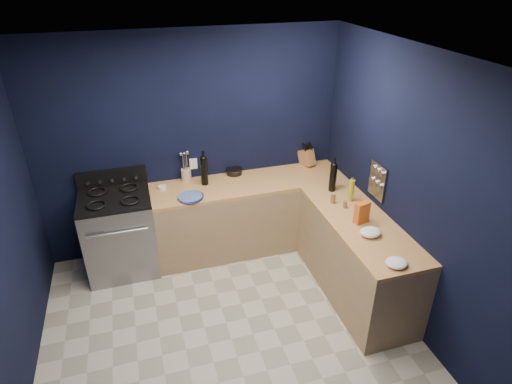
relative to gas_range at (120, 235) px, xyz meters
name	(u,v)px	position (x,y,z in m)	size (l,w,h in m)	color
floor	(231,340)	(0.93, -1.42, -0.47)	(3.50, 3.50, 0.02)	#AEA898
ceiling	(220,61)	(0.93, -1.42, 2.15)	(3.50, 3.50, 0.02)	silver
wall_back	(192,146)	(0.93, 0.34, 0.84)	(3.50, 0.02, 2.60)	black
wall_right	(413,195)	(2.69, -1.42, 0.84)	(0.02, 3.50, 2.60)	black
cab_back	(250,216)	(1.53, 0.02, -0.03)	(2.30, 0.63, 0.86)	#9D7D57
top_back	(249,183)	(1.53, 0.02, 0.42)	(2.30, 0.63, 0.04)	#956132
cab_right	(356,259)	(2.37, -1.13, -0.03)	(0.63, 1.67, 0.86)	#9D7D57
top_right	(361,223)	(2.37, -1.13, 0.42)	(0.63, 1.67, 0.04)	#956132
gas_range	(120,235)	(0.00, 0.00, 0.00)	(0.76, 0.66, 0.92)	gray
oven_door	(121,252)	(0.00, -0.32, -0.01)	(0.59, 0.02, 0.42)	black
cooktop	(114,198)	(0.00, 0.00, 0.48)	(0.76, 0.66, 0.03)	black
backguard	(112,178)	(0.00, 0.30, 0.58)	(0.76, 0.06, 0.20)	black
spice_panel	(378,181)	(2.67, -0.87, 0.72)	(0.02, 0.28, 0.38)	gray
wall_outlet	(193,164)	(0.93, 0.32, 0.62)	(0.09, 0.02, 0.13)	white
plate_stack	(190,197)	(0.80, -0.18, 0.46)	(0.26, 0.26, 0.03)	#3855A4
ramekin	(162,187)	(0.53, 0.14, 0.46)	(0.09, 0.09, 0.04)	white
utensil_crock	(186,175)	(0.83, 0.27, 0.51)	(0.12, 0.12, 0.15)	beige
wine_bottle_back	(204,171)	(1.02, 0.11, 0.61)	(0.08, 0.08, 0.33)	black
lemon_basket	(234,171)	(1.41, 0.27, 0.48)	(0.19, 0.19, 0.07)	black
knife_block	(307,158)	(2.35, 0.26, 0.54)	(0.11, 0.18, 0.20)	#956031
wine_bottle_right	(333,178)	(2.37, -0.46, 0.60)	(0.08, 0.08, 0.32)	black
oil_bottle	(351,190)	(2.46, -0.73, 0.57)	(0.06, 0.06, 0.25)	#A4AA23
spice_jar_near	(333,198)	(2.25, -0.72, 0.49)	(0.05, 0.05, 0.11)	olive
spice_jar_far	(345,204)	(2.33, -0.85, 0.48)	(0.04, 0.04, 0.08)	olive
crouton_bag	(362,213)	(2.35, -1.15, 0.55)	(0.15, 0.07, 0.22)	#C14229
towel_front	(370,232)	(2.32, -1.38, 0.48)	(0.21, 0.18, 0.07)	white
towel_end	(396,263)	(2.30, -1.85, 0.47)	(0.19, 0.17, 0.06)	white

